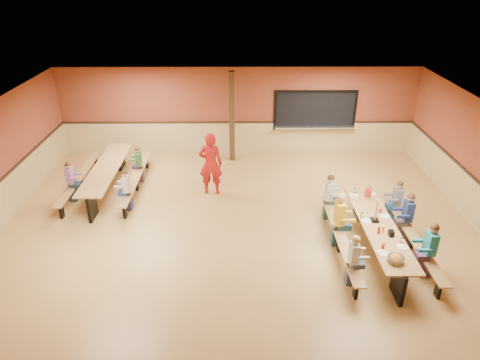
{
  "coord_description": "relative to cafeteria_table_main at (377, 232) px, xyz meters",
  "views": [
    {
      "loc": [
        -0.03,
        -8.92,
        6.01
      ],
      "look_at": [
        0.04,
        0.6,
        1.15
      ],
      "focal_mm": 32.0,
      "sensor_mm": 36.0,
      "label": 1
    }
  ],
  "objects": [
    {
      "name": "seated_child_teal_right",
      "position": [
        0.82,
        -0.87,
        0.11
      ],
      "size": [
        0.4,
        0.33,
        1.27
      ],
      "primitive_type": null,
      "color": "teal",
      "rests_on": "ground"
    },
    {
      "name": "seated_adult_yellow",
      "position": [
        -0.83,
        0.28,
        0.15
      ],
      "size": [
        0.43,
        0.36,
        1.34
      ],
      "primitive_type": null,
      "color": "yellow",
      "rests_on": "ground"
    },
    {
      "name": "seated_child_tan_sec",
      "position": [
        -6.14,
        1.93,
        0.05
      ],
      "size": [
        0.34,
        0.28,
        1.15
      ],
      "primitive_type": null,
      "color": "#BEB09C",
      "rests_on": "ground"
    },
    {
      "name": "punch_pitcher",
      "position": [
        0.11,
        1.26,
        0.32
      ],
      "size": [
        0.16,
        0.16,
        0.22
      ],
      "primitive_type": "cylinder",
      "color": "red",
      "rests_on": "cafeteria_table_main"
    },
    {
      "name": "place_settings",
      "position": [
        -0.0,
        -0.0,
        0.27
      ],
      "size": [
        0.65,
        3.3,
        0.11
      ],
      "primitive_type": null,
      "color": "beige",
      "rests_on": "cafeteria_table_main"
    },
    {
      "name": "seated_child_char_right",
      "position": [
        0.82,
        1.17,
        0.07
      ],
      "size": [
        0.36,
        0.3,
        1.19
      ],
      "primitive_type": null,
      "color": "#555B60",
      "rests_on": "ground"
    },
    {
      "name": "napkin_dispenser",
      "position": [
        0.13,
        -0.48,
        0.28
      ],
      "size": [
        0.1,
        0.14,
        0.13
      ],
      "primitive_type": "cube",
      "color": "black",
      "rests_on": "cafeteria_table_main"
    },
    {
      "name": "cafeteria_table_main",
      "position": [
        0.0,
        0.0,
        0.0
      ],
      "size": [
        1.91,
        3.7,
        0.74
      ],
      "color": "olive",
      "rests_on": "ground"
    },
    {
      "name": "seated_child_green_sec",
      "position": [
        -6.14,
        3.6,
        0.03
      ],
      "size": [
        0.32,
        0.26,
        1.11
      ],
      "primitive_type": null,
      "color": "#2F6B37",
      "rests_on": "ground"
    },
    {
      "name": "chip_bowl",
      "position": [
        -0.07,
        -1.38,
        0.29
      ],
      "size": [
        0.32,
        0.32,
        0.15
      ],
      "primitive_type": null,
      "color": "orange",
      "rests_on": "cafeteria_table_main"
    },
    {
      "name": "table_paddle",
      "position": [
        -0.06,
        0.1,
        0.35
      ],
      "size": [
        0.16,
        0.16,
        0.56
      ],
      "color": "black",
      "rests_on": "cafeteria_table_main"
    },
    {
      "name": "structural_post",
      "position": [
        -3.35,
        5.19,
        0.97
      ],
      "size": [
        0.18,
        0.18,
        3.0
      ],
      "primitive_type": "cube",
      "color": "#332111",
      "rests_on": "ground"
    },
    {
      "name": "condiment_mustard",
      "position": [
        -0.01,
        -0.35,
        0.3
      ],
      "size": [
        0.06,
        0.06,
        0.17
      ],
      "primitive_type": "cylinder",
      "color": "yellow",
      "rests_on": "cafeteria_table_main"
    },
    {
      "name": "seated_child_grey_left",
      "position": [
        -0.83,
        1.45,
        0.09
      ],
      "size": [
        0.38,
        0.31,
        1.23
      ],
      "primitive_type": null,
      "color": "#B0B0B0",
      "rests_on": "ground"
    },
    {
      "name": "cafeteria_table_second",
      "position": [
        -6.97,
        3.04,
        0.0
      ],
      "size": [
        1.91,
        3.7,
        0.74
      ],
      "color": "olive",
      "rests_on": "ground"
    },
    {
      "name": "seated_child_white_left",
      "position": [
        -0.83,
        -1.13,
        0.06
      ],
      "size": [
        0.35,
        0.29,
        1.17
      ],
      "primitive_type": null,
      "color": "#B8B8BF",
      "rests_on": "ground"
    },
    {
      "name": "room_envelope",
      "position": [
        -3.15,
        0.79,
        0.16
      ],
      "size": [
        12.04,
        10.04,
        3.02
      ],
      "color": "brown",
      "rests_on": "ground"
    },
    {
      "name": "standing_woman",
      "position": [
        -3.94,
        2.85,
        0.4
      ],
      "size": [
        0.69,
        0.46,
        1.84
      ],
      "primitive_type": "imported",
      "rotation": [
        0.0,
        0.0,
        3.11
      ],
      "color": "#A11512",
      "rests_on": "ground"
    },
    {
      "name": "kitchen_pass_through",
      "position": [
        -0.55,
        5.75,
        0.96
      ],
      "size": [
        2.78,
        0.28,
        1.38
      ],
      "color": "black",
      "rests_on": "ground"
    },
    {
      "name": "condiment_ketchup",
      "position": [
        -0.11,
        -0.39,
        0.3
      ],
      "size": [
        0.06,
        0.06,
        0.17
      ],
      "primitive_type": "cylinder",
      "color": "#B2140F",
      "rests_on": "cafeteria_table_main"
    },
    {
      "name": "ground",
      "position": [
        -3.15,
        0.79,
        -0.53
      ],
      "size": [
        12.0,
        12.0,
        0.0
      ],
      "primitive_type": "plane",
      "color": "olive",
      "rests_on": "ground"
    },
    {
      "name": "seated_child_navy_right",
      "position": [
        0.82,
        0.43,
        0.1
      ],
      "size": [
        0.39,
        0.32,
        1.26
      ],
      "primitive_type": null,
      "color": "navy",
      "rests_on": "ground"
    },
    {
      "name": "seated_child_purple_sec",
      "position": [
        -7.79,
        2.42,
        0.06
      ],
      "size": [
        0.35,
        0.28,
        1.16
      ],
      "primitive_type": null,
      "color": "#83548A",
      "rests_on": "ground"
    }
  ]
}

